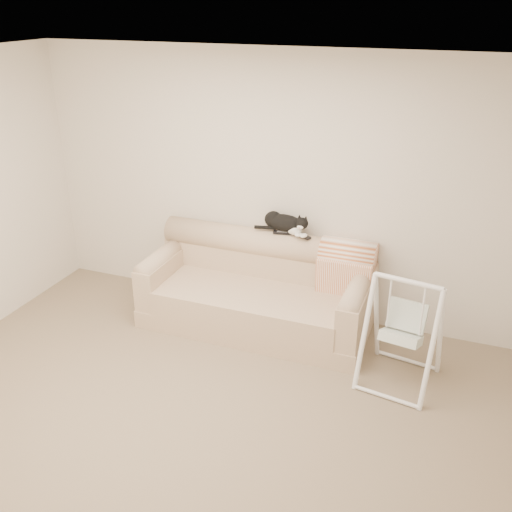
% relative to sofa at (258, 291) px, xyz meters
% --- Properties ---
extents(ground_plane, '(5.00, 5.00, 0.00)m').
position_rel_sofa_xyz_m(ground_plane, '(0.05, -1.62, -0.35)').
color(ground_plane, '#70604D').
rests_on(ground_plane, ground).
extents(room_shell, '(5.04, 4.04, 2.60)m').
position_rel_sofa_xyz_m(room_shell, '(0.05, -1.62, 1.18)').
color(room_shell, beige).
rests_on(room_shell, ground).
extents(sofa, '(2.20, 0.93, 0.90)m').
position_rel_sofa_xyz_m(sofa, '(0.00, 0.00, 0.00)').
color(sofa, '#B2A58C').
rests_on(sofa, ground).
extents(remote_a, '(0.19, 0.08, 0.03)m').
position_rel_sofa_xyz_m(remote_a, '(0.17, 0.23, 0.56)').
color(remote_a, black).
rests_on(remote_a, sofa).
extents(remote_b, '(0.17, 0.13, 0.02)m').
position_rel_sofa_xyz_m(remote_b, '(0.38, 0.23, 0.56)').
color(remote_b, black).
rests_on(remote_b, sofa).
extents(tuxedo_cat, '(0.56, 0.26, 0.22)m').
position_rel_sofa_xyz_m(tuxedo_cat, '(0.18, 0.25, 0.65)').
color(tuxedo_cat, black).
rests_on(tuxedo_cat, sofa).
extents(throw_blanket, '(0.52, 0.38, 0.58)m').
position_rel_sofa_xyz_m(throw_blanket, '(0.82, 0.23, 0.37)').
color(throw_blanket, '#C1602C').
rests_on(throw_blanket, sofa).
extents(baby_swing, '(0.68, 0.71, 0.97)m').
position_rel_sofa_xyz_m(baby_swing, '(1.45, -0.46, 0.13)').
color(baby_swing, white).
rests_on(baby_swing, ground).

